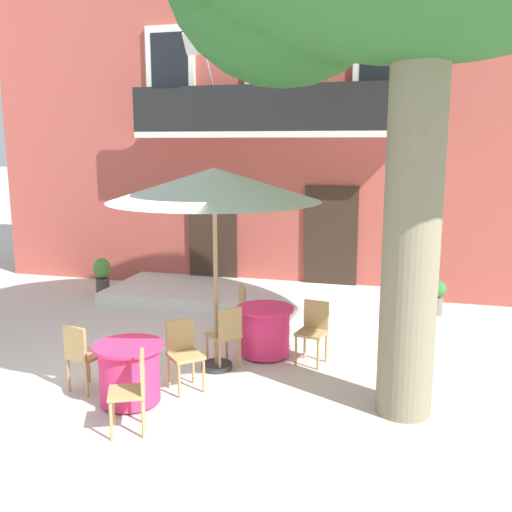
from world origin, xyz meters
The scene contains 14 objects.
ground_plane centered at (0.00, 0.00, 0.00)m, with size 120.00×120.00×0.00m, color beige.
building_facade centered at (0.64, 6.99, 3.75)m, with size 13.00×5.09×7.50m.
entrance_step_platform centered at (0.64, 3.96, 0.12)m, with size 6.13×2.08×0.25m, color silver.
cafe_table_near_tree centered at (0.29, -0.86, 0.39)m, with size 0.86×0.86×0.76m.
cafe_chair_near_tree_0 centered at (-0.45, -0.71, 0.53)m, with size 0.50×0.50×0.91m.
cafe_chair_near_tree_1 centered at (0.68, -1.50, 0.53)m, with size 0.53×0.53×0.91m.
cafe_chair_near_tree_2 centered at (0.77, -0.27, 0.53)m, with size 0.57×0.57×0.91m.
cafe_table_middle centered at (1.50, 1.16, 0.39)m, with size 0.86×0.86×0.76m.
cafe_chair_middle_0 centered at (1.09, 0.53, 0.53)m, with size 0.56×0.56×0.91m.
cafe_chair_middle_1 centered at (2.25, 1.09, 0.53)m, with size 0.47×0.47×0.91m.
cafe_chair_middle_2 centered at (1.07, 1.78, 0.53)m, with size 0.54×0.54×0.91m.
cafe_umbrella centered at (0.96, 0.47, 2.61)m, with size 2.90×2.90×2.85m.
ground_planter_left centered at (-2.77, 3.83, 0.43)m, with size 0.37×0.37×0.77m.
ground_planter_right centered at (4.05, 4.10, 0.37)m, with size 0.37×0.37×0.66m.
Camera 1 is at (3.56, -6.93, 3.18)m, focal length 40.69 mm.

